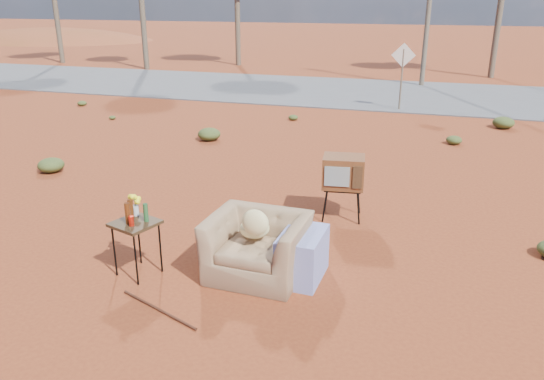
% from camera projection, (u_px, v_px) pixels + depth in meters
% --- Properties ---
extents(ground, '(140.00, 140.00, 0.00)m').
position_uv_depth(ground, '(221.00, 270.00, 7.41)').
color(ground, brown).
rests_on(ground, ground).
extents(highway, '(140.00, 7.00, 0.04)m').
position_uv_depth(highway, '(366.00, 93.00, 20.86)').
color(highway, '#565659').
rests_on(highway, ground).
extents(dirt_mound, '(26.00, 18.00, 2.00)m').
position_uv_depth(dirt_mound, '(51.00, 40.00, 46.23)').
color(dirt_mound, brown).
rests_on(dirt_mound, ground).
extents(armchair, '(1.55, 0.97, 1.13)m').
position_uv_depth(armchair, '(266.00, 240.00, 7.10)').
color(armchair, '#89694A').
rests_on(armchair, ground).
extents(tv_unit, '(0.75, 0.63, 1.10)m').
position_uv_depth(tv_unit, '(343.00, 173.00, 8.88)').
color(tv_unit, black).
rests_on(tv_unit, ground).
extents(side_table, '(0.68, 0.68, 1.08)m').
position_uv_depth(side_table, '(135.00, 219.00, 7.09)').
color(side_table, '#362413').
rests_on(side_table, ground).
extents(rusty_bar, '(1.24, 0.52, 0.04)m').
position_uv_depth(rusty_bar, '(158.00, 309.00, 6.45)').
color(rusty_bar, '#461C12').
rests_on(rusty_bar, ground).
extents(road_sign, '(0.78, 0.06, 2.19)m').
position_uv_depth(road_sign, '(403.00, 65.00, 17.24)').
color(road_sign, brown).
rests_on(road_sign, ground).
extents(scrub_patch, '(17.49, 8.07, 0.33)m').
position_uv_depth(scrub_patch, '(263.00, 165.00, 11.55)').
color(scrub_patch, '#465424').
rests_on(scrub_patch, ground).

